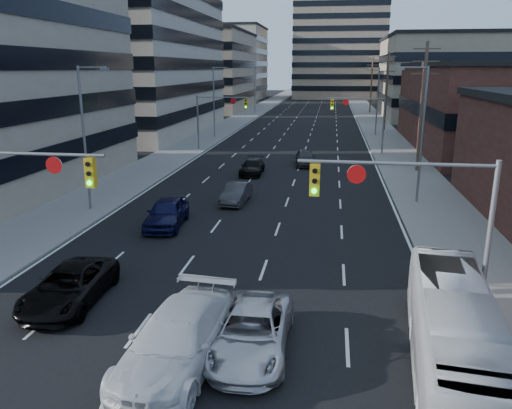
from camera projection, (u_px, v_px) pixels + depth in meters
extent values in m
cube|color=black|center=(315.00, 102.00, 135.43)|extent=(18.00, 300.00, 0.02)
cube|color=slate|center=(273.00, 101.00, 137.06)|extent=(5.00, 300.00, 0.15)
cube|color=slate|center=(358.00, 102.00, 133.76)|extent=(5.00, 300.00, 0.15)
cube|color=#ADA089|center=(104.00, 29.00, 68.84)|extent=(26.00, 34.00, 28.00)
cube|color=gray|center=(200.00, 72.00, 108.14)|extent=(20.00, 30.00, 16.00)
cube|color=#472119|center=(511.00, 109.00, 54.51)|extent=(20.00, 30.00, 9.00)
cube|color=gray|center=(447.00, 79.00, 89.94)|extent=(22.00, 28.00, 14.00)
cube|color=#ADA089|center=(222.00, 64.00, 146.33)|extent=(24.00, 24.00, 20.00)
cube|color=gray|center=(440.00, 79.00, 129.25)|extent=(22.00, 22.00, 12.00)
cylinder|color=slate|center=(22.00, 153.00, 18.53)|extent=(6.50, 0.12, 0.12)
cube|color=gold|center=(91.00, 173.00, 18.32)|extent=(0.35, 0.28, 1.10)
cylinder|color=black|center=(88.00, 164.00, 18.08)|extent=(0.18, 0.06, 0.18)
cylinder|color=black|center=(89.00, 174.00, 18.17)|extent=(0.18, 0.06, 0.18)
cylinder|color=#0CE526|center=(89.00, 183.00, 18.26)|extent=(0.18, 0.06, 0.18)
cylinder|color=white|center=(54.00, 165.00, 18.43)|extent=(0.64, 0.06, 0.64)
cylinder|color=slate|center=(488.00, 248.00, 16.87)|extent=(0.18, 0.18, 6.00)
cylinder|color=slate|center=(395.00, 163.00, 16.59)|extent=(6.50, 0.12, 0.12)
cube|color=gold|center=(315.00, 180.00, 17.14)|extent=(0.35, 0.28, 1.10)
cylinder|color=black|center=(315.00, 171.00, 16.90)|extent=(0.18, 0.06, 0.18)
cylinder|color=black|center=(315.00, 181.00, 16.99)|extent=(0.18, 0.06, 0.18)
cylinder|color=#0CE526|center=(314.00, 191.00, 17.09)|extent=(0.18, 0.06, 0.18)
cylinder|color=white|center=(356.00, 174.00, 16.85)|extent=(0.64, 0.06, 0.64)
cylinder|color=slate|center=(198.00, 123.00, 55.02)|extent=(0.18, 0.18, 6.00)
cylinder|color=slate|center=(224.00, 97.00, 53.85)|extent=(6.00, 0.12, 0.12)
cube|color=gold|center=(246.00, 104.00, 53.67)|extent=(0.35, 0.28, 1.10)
cylinder|color=black|center=(246.00, 100.00, 53.43)|extent=(0.18, 0.06, 0.18)
cylinder|color=black|center=(246.00, 104.00, 53.52)|extent=(0.18, 0.06, 0.18)
cylinder|color=#0CE526|center=(246.00, 107.00, 53.61)|extent=(0.18, 0.06, 0.18)
cylinder|color=white|center=(233.00, 101.00, 53.78)|extent=(0.64, 0.06, 0.64)
cylinder|color=slate|center=(383.00, 126.00, 52.15)|extent=(0.18, 0.18, 6.00)
cylinder|color=slate|center=(356.00, 98.00, 51.84)|extent=(6.00, 0.12, 0.12)
cube|color=gold|center=(332.00, 104.00, 52.35)|extent=(0.35, 0.28, 1.10)
cylinder|color=black|center=(332.00, 101.00, 52.11)|extent=(0.18, 0.06, 0.18)
cylinder|color=black|center=(332.00, 105.00, 52.20)|extent=(0.18, 0.06, 0.18)
cylinder|color=#0CE526|center=(332.00, 108.00, 52.29)|extent=(0.18, 0.06, 0.18)
cylinder|color=white|center=(346.00, 102.00, 52.06)|extent=(0.64, 0.06, 0.64)
cylinder|color=#4C3D2D|center=(422.00, 109.00, 42.59)|extent=(0.28, 0.28, 11.00)
cube|color=#4C3D2D|center=(427.00, 49.00, 41.29)|extent=(2.20, 0.10, 0.10)
cube|color=#4C3D2D|center=(426.00, 61.00, 41.56)|extent=(2.20, 0.10, 0.10)
cube|color=#4C3D2D|center=(425.00, 74.00, 41.82)|extent=(2.20, 0.10, 0.10)
cylinder|color=#4C3D2D|center=(386.00, 92.00, 71.20)|extent=(0.28, 0.28, 11.00)
cube|color=#4C3D2D|center=(389.00, 56.00, 69.90)|extent=(2.20, 0.10, 0.10)
cube|color=#4C3D2D|center=(388.00, 64.00, 70.16)|extent=(2.20, 0.10, 0.10)
cube|color=#4C3D2D|center=(388.00, 71.00, 70.43)|extent=(2.20, 0.10, 0.10)
cylinder|color=#4C3D2D|center=(371.00, 85.00, 99.80)|extent=(0.28, 0.28, 11.00)
cube|color=#4C3D2D|center=(373.00, 60.00, 98.50)|extent=(2.20, 0.10, 0.10)
cube|color=#4C3D2D|center=(372.00, 65.00, 98.77)|extent=(2.20, 0.10, 0.10)
cube|color=#4C3D2D|center=(372.00, 70.00, 99.03)|extent=(2.20, 0.10, 0.10)
cylinder|color=slate|center=(84.00, 141.00, 30.85)|extent=(0.16, 0.16, 9.00)
cylinder|color=slate|center=(92.00, 67.00, 29.56)|extent=(1.80, 0.10, 0.10)
cube|color=slate|center=(105.00, 69.00, 29.46)|extent=(0.50, 0.22, 0.14)
cylinder|color=slate|center=(214.00, 103.00, 64.23)|extent=(0.16, 0.16, 9.00)
cylinder|color=slate|center=(220.00, 68.00, 62.93)|extent=(1.80, 0.10, 0.10)
cube|color=slate|center=(226.00, 68.00, 62.84)|extent=(0.50, 0.22, 0.14)
cylinder|color=slate|center=(255.00, 91.00, 97.60)|extent=(0.16, 0.16, 9.00)
cylinder|color=slate|center=(259.00, 68.00, 96.31)|extent=(1.80, 0.10, 0.10)
cube|color=slate|center=(264.00, 68.00, 96.21)|extent=(0.50, 0.22, 0.14)
cylinder|color=slate|center=(422.00, 137.00, 32.61)|extent=(0.16, 0.16, 9.00)
cylinder|color=slate|center=(413.00, 67.00, 31.57)|extent=(1.80, 0.10, 0.10)
cube|color=slate|center=(400.00, 69.00, 31.71)|extent=(0.50, 0.22, 0.14)
cylinder|color=slate|center=(377.00, 102.00, 65.98)|extent=(0.16, 0.16, 9.00)
cylinder|color=slate|center=(372.00, 68.00, 64.95)|extent=(1.80, 0.10, 0.10)
cube|color=slate|center=(366.00, 68.00, 65.08)|extent=(0.50, 0.22, 0.14)
imported|color=black|center=(69.00, 286.00, 19.29)|extent=(2.63, 5.27, 1.43)
imported|color=silver|center=(177.00, 340.00, 15.12)|extent=(2.99, 6.31, 1.78)
imported|color=silver|center=(251.00, 331.00, 15.97)|extent=(2.41, 5.19, 1.44)
imported|color=silver|center=(455.00, 336.00, 14.56)|extent=(3.21, 9.67, 2.64)
imported|color=black|center=(167.00, 213.00, 28.71)|extent=(2.31, 4.97, 1.65)
imported|color=#303033|center=(236.00, 193.00, 33.76)|extent=(1.64, 4.14, 1.34)
imported|color=black|center=(252.00, 167.00, 42.83)|extent=(1.85, 4.47, 1.29)
imported|color=#353537|center=(305.00, 158.00, 46.73)|extent=(2.22, 4.57, 1.50)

